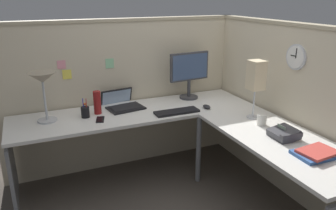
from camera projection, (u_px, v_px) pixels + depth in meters
name	position (u px, v px, depth m)	size (l,w,h in m)	color
ground_plane	(191.00, 192.00, 3.19)	(6.80, 6.80, 0.00)	#4C443D
cubicle_wall_back	(125.00, 94.00, 3.56)	(2.57, 0.12, 1.58)	beige
cubicle_wall_right	(290.00, 111.00, 3.04)	(0.12, 2.37, 1.58)	beige
desk	(180.00, 136.00, 2.90)	(2.35, 2.15, 0.73)	silver
monitor	(189.00, 72.00, 3.53)	(0.46, 0.20, 0.50)	#38383D
laptop	(122.00, 104.00, 3.35)	(0.39, 0.43, 0.22)	black
keyboard	(177.00, 112.00, 3.17)	(0.43, 0.14, 0.02)	black
computer_mouse	(207.00, 107.00, 3.29)	(0.06, 0.10, 0.03)	#232326
desk_lamp_dome	(43.00, 82.00, 2.85)	(0.24, 0.24, 0.44)	#B7BABF
pen_cup	(85.00, 112.00, 3.04)	(0.08, 0.08, 0.18)	black
cell_phone	(100.00, 119.00, 2.99)	(0.07, 0.14, 0.01)	black
thermos_flask	(97.00, 103.00, 3.12)	(0.07, 0.07, 0.22)	maroon
office_phone	(284.00, 134.00, 2.60)	(0.20, 0.21, 0.11)	#38383D
book_stack	(316.00, 153.00, 2.32)	(0.30, 0.23, 0.04)	#335999
desk_lamp_paper	(256.00, 77.00, 2.93)	(0.13, 0.13, 0.53)	#B7BABF
coffee_mug	(262.00, 120.00, 2.86)	(0.08, 0.08, 0.10)	silver
wall_clock	(297.00, 57.00, 2.82)	(0.04, 0.22, 0.22)	#B7BABF
pinned_note_leftmost	(67.00, 74.00, 3.20)	(0.08, 0.00, 0.09)	#EAD84C
pinned_note_middle	(110.00, 63.00, 3.34)	(0.08, 0.00, 0.10)	#8CCC99
pinned_note_rightmost	(61.00, 65.00, 3.16)	(0.08, 0.00, 0.08)	pink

